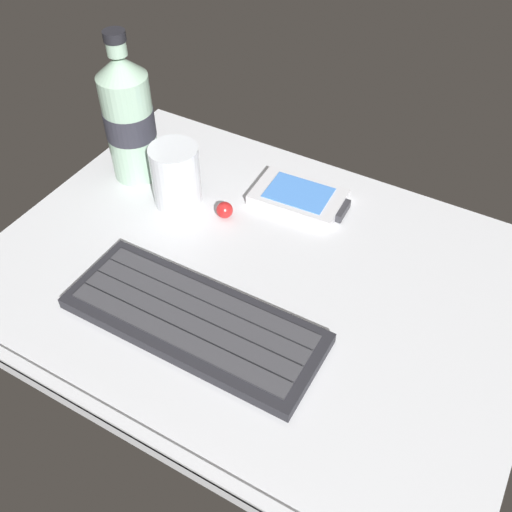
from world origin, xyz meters
TOP-DOWN VIEW (x-y plane):
  - ground_plane at (0.00, -0.23)cm, footprint 64.00×48.00cm
  - keyboard at (-2.15, -10.00)cm, footprint 29.03×11.08cm
  - handheld_device at (-1.51, 14.52)cm, footprint 13.08×8.23cm
  - juice_cup at (-15.73, 6.56)cm, footprint 6.40×6.40cm
  - water_bottle at (-24.33, 8.84)cm, footprint 6.73×6.73cm
  - trackball_mouse at (-8.64, 6.93)cm, footprint 2.20×2.20cm

SIDE VIEW (x-z plane):
  - ground_plane at x=0.00cm, z-range -2.39..0.41cm
  - handheld_device at x=-1.51cm, z-range -0.02..1.48cm
  - keyboard at x=-2.15cm, z-range -0.04..1.66cm
  - trackball_mouse at x=-8.64cm, z-range 0.00..2.20cm
  - juice_cup at x=-15.73cm, z-range -0.34..8.16cm
  - water_bottle at x=-24.33cm, z-range -1.39..19.41cm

